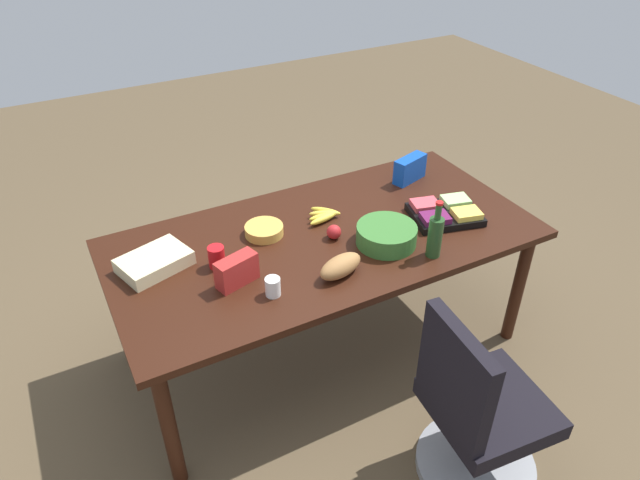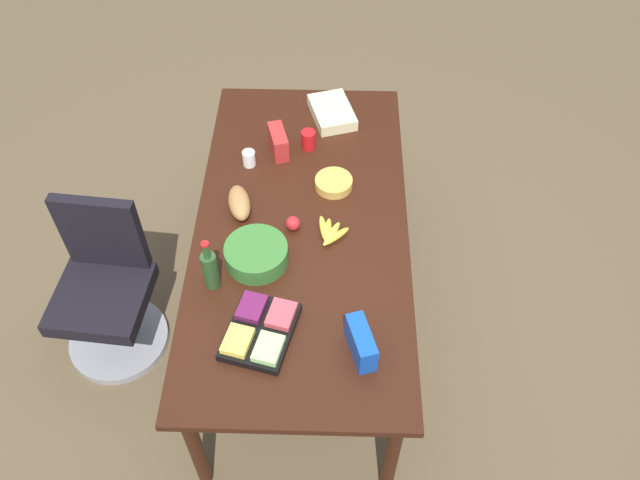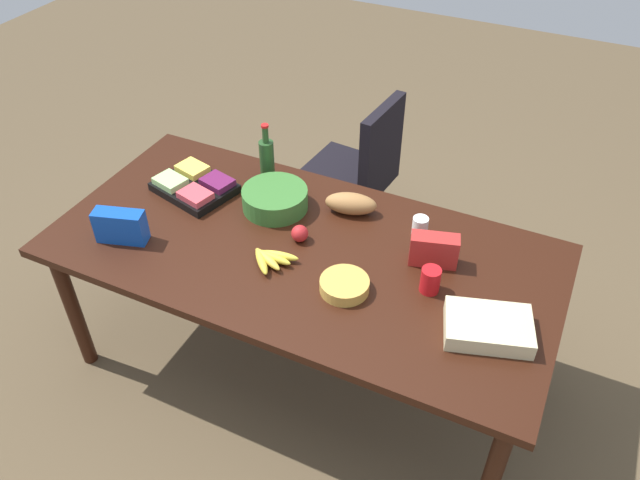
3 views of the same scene
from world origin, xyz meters
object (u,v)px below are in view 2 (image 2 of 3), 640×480
object	(u,v)px
sheet_cake	(332,112)
chip_bowl	(334,183)
conference_table	(302,233)
wine_bottle	(210,269)
chip_bag_blue	(361,343)
banana_bunch	(330,232)
apple_red	(293,223)
salad_bowl	(256,254)
paper_cup	(249,158)
red_solo_cup	(308,140)
bread_loaf	(239,203)
chip_bag_red	(278,142)
fruit_platter	(260,330)
office_chair	(108,297)

from	to	relation	value
sheet_cake	chip_bowl	size ratio (longest dim) A/B	1.59
conference_table	wine_bottle	size ratio (longest dim) A/B	7.25
conference_table	chip_bag_blue	bearing A→B (deg)	-158.50
banana_bunch	apple_red	distance (m)	0.19
salad_bowl	paper_cup	distance (m)	0.68
red_solo_cup	bread_loaf	distance (m)	0.59
paper_cup	apple_red	world-z (taller)	paper_cup
chip_bag_red	apple_red	size ratio (longest dim) A/B	2.63
paper_cup	conference_table	bearing A→B (deg)	-144.67
red_solo_cup	wine_bottle	distance (m)	1.06
salad_bowl	sheet_cake	xyz separation A→B (m)	(1.09, -0.35, -0.01)
fruit_platter	bread_loaf	distance (m)	0.77
sheet_cake	chip_bag_red	xyz separation A→B (m)	(-0.31, 0.29, 0.03)
paper_cup	banana_bunch	bearing A→B (deg)	-138.32
conference_table	chip_bag_blue	size ratio (longest dim) A/B	10.04
salad_bowl	fruit_platter	xyz separation A→B (m)	(-0.42, -0.05, -0.02)
red_solo_cup	wine_bottle	size ratio (longest dim) A/B	0.36
chip_bowl	fruit_platter	xyz separation A→B (m)	(-0.93, 0.31, 0.01)
fruit_platter	red_solo_cup	distance (m)	1.25
salad_bowl	chip_bag_blue	distance (m)	0.70
salad_bowl	wine_bottle	xyz separation A→B (m)	(-0.15, 0.19, 0.07)
bread_loaf	banana_bunch	bearing A→B (deg)	-109.61
conference_table	office_chair	size ratio (longest dim) A/B	2.31
banana_bunch	chip_bag_blue	xyz separation A→B (m)	(-0.66, -0.14, 0.05)
office_chair	salad_bowl	distance (m)	0.97
red_solo_cup	apple_red	xyz separation A→B (m)	(-0.61, 0.06, -0.02)
banana_bunch	chip_bag_blue	size ratio (longest dim) A/B	0.94
chip_bag_red	apple_red	world-z (taller)	chip_bag_red
chip_bowl	sheet_cake	bearing A→B (deg)	1.72
fruit_platter	wine_bottle	world-z (taller)	wine_bottle
chip_bag_blue	salad_bowl	bearing A→B (deg)	45.11
bread_loaf	wine_bottle	bearing A→B (deg)	170.93
conference_table	bread_loaf	bearing A→B (deg)	74.11
chip_bowl	wine_bottle	bearing A→B (deg)	139.81
salad_bowl	red_solo_cup	size ratio (longest dim) A/B	2.78
bread_loaf	wine_bottle	xyz separation A→B (m)	(-0.48, 0.08, 0.07)
salad_bowl	chip_bag_blue	xyz separation A→B (m)	(-0.49, -0.49, 0.03)
sheet_cake	salad_bowl	bearing A→B (deg)	162.31
chip_bag_blue	wine_bottle	distance (m)	0.77
paper_cup	bread_loaf	bearing A→B (deg)	177.19
sheet_cake	apple_red	world-z (taller)	apple_red
chip_bag_red	red_solo_cup	world-z (taller)	chip_bag_red
office_chair	chip_bag_blue	bearing A→B (deg)	-112.03
sheet_cake	fruit_platter	bearing A→B (deg)	168.89
red_solo_cup	chip_bag_red	bearing A→B (deg)	103.32
banana_bunch	chip_bag_blue	distance (m)	0.68
banana_bunch	salad_bowl	bearing A→B (deg)	115.61
chip_bag_blue	office_chair	bearing A→B (deg)	67.97
chip_bag_blue	bread_loaf	world-z (taller)	chip_bag_blue
salad_bowl	banana_bunch	bearing A→B (deg)	-64.39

